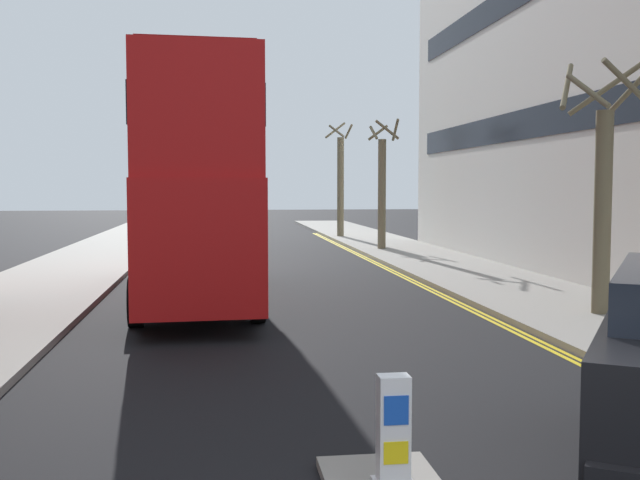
% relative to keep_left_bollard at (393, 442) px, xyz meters
% --- Properties ---
extents(sidewalk_right, '(4.00, 80.00, 0.14)m').
position_rel_keep_left_bollard_xyz_m(sidewalk_right, '(6.50, 13.59, -0.54)').
color(sidewalk_right, gray).
rests_on(sidewalk_right, ground).
extents(sidewalk_left, '(4.00, 80.00, 0.14)m').
position_rel_keep_left_bollard_xyz_m(sidewalk_left, '(-6.50, 13.59, -0.54)').
color(sidewalk_left, gray).
rests_on(sidewalk_left, ground).
extents(kerb_line_outer, '(0.10, 56.00, 0.01)m').
position_rel_keep_left_bollard_xyz_m(kerb_line_outer, '(4.40, 11.59, -0.60)').
color(kerb_line_outer, yellow).
rests_on(kerb_line_outer, ground).
extents(kerb_line_inner, '(0.10, 56.00, 0.01)m').
position_rel_keep_left_bollard_xyz_m(kerb_line_inner, '(4.24, 11.59, -0.60)').
color(kerb_line_inner, yellow).
rests_on(kerb_line_inner, ground).
extents(keep_left_bollard, '(0.36, 0.28, 1.11)m').
position_rel_keep_left_bollard_xyz_m(keep_left_bollard, '(0.00, 0.00, 0.00)').
color(keep_left_bollard, silver).
rests_on(keep_left_bollard, traffic_island).
extents(double_decker_bus_away, '(3.18, 10.91, 5.64)m').
position_rel_keep_left_bollard_xyz_m(double_decker_bus_away, '(-2.15, 12.64, 2.42)').
color(double_decker_bus_away, red).
rests_on(double_decker_bus_away, ground).
extents(street_tree_near, '(2.27, 1.99, 5.51)m').
position_rel_keep_left_bollard_xyz_m(street_tree_near, '(6.66, 8.78, 2.17)').
color(street_tree_near, '#6B6047').
rests_on(street_tree_near, sidewalk_right).
extents(street_tree_mid, '(1.25, 1.30, 5.68)m').
position_rel_keep_left_bollard_xyz_m(street_tree_mid, '(5.63, 26.07, 2.23)').
color(street_tree_mid, '#6B6047').
rests_on(street_tree_mid, sidewalk_right).
extents(street_tree_far, '(1.46, 1.56, 6.35)m').
position_rel_keep_left_bollard_xyz_m(street_tree_far, '(5.16, 34.68, 2.46)').
color(street_tree_far, '#6B6047').
rests_on(street_tree_far, sidewalk_right).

